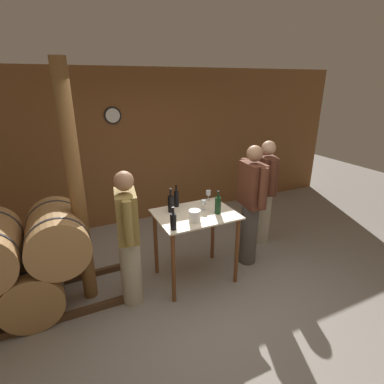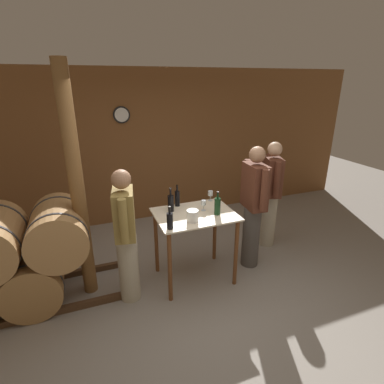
{
  "view_description": "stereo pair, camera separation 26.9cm",
  "coord_description": "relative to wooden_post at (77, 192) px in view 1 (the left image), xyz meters",
  "views": [
    {
      "loc": [
        -1.48,
        -2.46,
        2.48
      ],
      "look_at": [
        0.0,
        0.67,
        1.19
      ],
      "focal_mm": 28.0,
      "sensor_mm": 36.0,
      "label": 1
    },
    {
      "loc": [
        -1.23,
        -2.57,
        2.48
      ],
      "look_at": [
        0.0,
        0.67,
        1.19
      ],
      "focal_mm": 28.0,
      "sensor_mm": 36.0,
      "label": 2
    }
  ],
  "objects": [
    {
      "name": "wine_bottle_left",
      "position": [
        1.06,
        -0.05,
        -0.3
      ],
      "size": [
        0.08,
        0.08,
        0.31
      ],
      "color": "black",
      "rests_on": "tasting_table"
    },
    {
      "name": "wine_glass_near_center",
      "position": [
        1.67,
        0.09,
        -0.31
      ],
      "size": [
        0.07,
        0.07,
        0.14
      ],
      "color": "silver",
      "rests_on": "tasting_table"
    },
    {
      "name": "ice_bucket",
      "position": [
        1.21,
        -0.42,
        -0.34
      ],
      "size": [
        0.14,
        0.14,
        0.14
      ],
      "color": "white",
      "rests_on": "tasting_table"
    },
    {
      "name": "wooden_post",
      "position": [
        0.0,
        0.0,
        0.0
      ],
      "size": [
        0.16,
        0.16,
        2.7
      ],
      "color": "brown",
      "rests_on": "ground_plane"
    },
    {
      "name": "wine_bottle_right",
      "position": [
        1.57,
        -0.35,
        -0.3
      ],
      "size": [
        0.08,
        0.08,
        0.3
      ],
      "color": "black",
      "rests_on": "tasting_table"
    },
    {
      "name": "wine_bottle_far_left",
      "position": [
        0.91,
        -0.5,
        -0.31
      ],
      "size": [
        0.07,
        0.07,
        0.27
      ],
      "color": "black",
      "rests_on": "tasting_table"
    },
    {
      "name": "back_wall",
      "position": [
        1.31,
        1.88,
        0.0
      ],
      "size": [
        8.4,
        0.08,
        2.7
      ],
      "color": "brown",
      "rests_on": "ground_plane"
    },
    {
      "name": "person_host",
      "position": [
        2.17,
        -0.21,
        -0.44
      ],
      "size": [
        0.25,
        0.59,
        1.71
      ],
      "color": "#4C4742",
      "rests_on": "ground_plane"
    },
    {
      "name": "ground_plane",
      "position": [
        1.32,
        -0.8,
        -1.35
      ],
      "size": [
        14.0,
        14.0,
        0.0
      ],
      "primitive_type": "plane",
      "color": "gray"
    },
    {
      "name": "tasting_table",
      "position": [
        1.32,
        -0.23,
        -0.6
      ],
      "size": [
        0.98,
        0.75,
        0.94
      ],
      "color": "beige",
      "rests_on": "ground_plane"
    },
    {
      "name": "person_visitor_bearded",
      "position": [
        2.72,
        0.19,
        -0.47
      ],
      "size": [
        0.34,
        0.56,
        1.66
      ],
      "color": "#B7AD93",
      "rests_on": "ground_plane"
    },
    {
      "name": "wine_bottle_center",
      "position": [
        1.19,
        0.08,
        -0.3
      ],
      "size": [
        0.06,
        0.06,
        0.29
      ],
      "color": "black",
      "rests_on": "tasting_table"
    },
    {
      "name": "barrel_rack",
      "position": [
        -0.77,
        0.03,
        -0.77
      ],
      "size": [
        2.88,
        0.85,
        1.2
      ],
      "color": "#4C331E",
      "rests_on": "ground_plane"
    },
    {
      "name": "wine_glass_near_left",
      "position": [
        1.45,
        -0.18,
        -0.31
      ],
      "size": [
        0.06,
        0.06,
        0.14
      ],
      "color": "silver",
      "rests_on": "tasting_table"
    },
    {
      "name": "person_visitor_with_scarf",
      "position": [
        0.45,
        -0.32,
        -0.5
      ],
      "size": [
        0.29,
        0.58,
        1.62
      ],
      "color": "#B7AD93",
      "rests_on": "ground_plane"
    }
  ]
}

